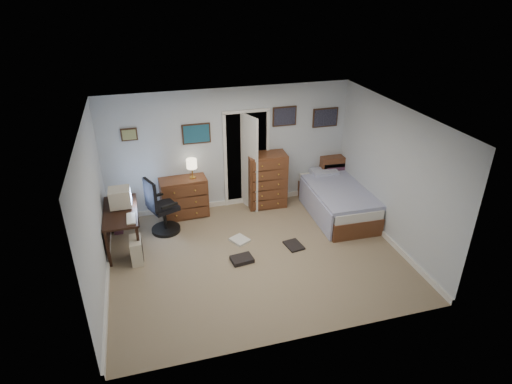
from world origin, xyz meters
TOP-DOWN VIEW (x-y plane):
  - floor at (0.00, 0.00)m, footprint 5.00×4.00m
  - computer_desk at (-2.29, 0.97)m, footprint 0.59×1.25m
  - crt_monitor at (-2.18, 1.12)m, footprint 0.38×0.35m
  - keyboard at (-2.02, 0.62)m, footprint 0.15×0.39m
  - pc_tower at (-2.00, 0.42)m, footprint 0.20×0.40m
  - office_chair at (-1.50, 1.24)m, footprint 0.72×0.72m
  - media_stack at (-2.32, 1.45)m, footprint 0.16×0.16m
  - low_dresser at (-1.01, 1.77)m, footprint 0.94×0.51m
  - table_lamp at (-0.81, 1.77)m, footprint 0.22×0.22m
  - doorway at (0.35, 2.27)m, footprint 0.96×1.12m
  - tall_dresser at (0.72, 1.75)m, footprint 0.81×0.50m
  - headboard_bookcase at (2.49, 1.86)m, footprint 1.00×0.31m
  - bed at (1.98, 1.00)m, footprint 1.12×2.03m
  - wall_posters at (0.57, 1.98)m, footprint 4.38×0.04m
  - floor_clutter at (0.00, 0.13)m, footprint 1.38×0.98m

SIDE VIEW (x-z plane):
  - floor at x=0.00m, z-range -0.02..0.00m
  - floor_clutter at x=0.00m, z-range -0.01..0.06m
  - pc_tower at x=-2.00m, z-range 0.00..0.43m
  - bed at x=1.98m, z-range -0.02..0.64m
  - media_stack at x=-2.32m, z-range 0.00..0.81m
  - low_dresser at x=-1.01m, z-range 0.00..0.81m
  - office_chair at x=-1.50m, z-range -0.13..1.00m
  - headboard_bookcase at x=2.49m, z-range 0.03..0.91m
  - computer_desk at x=-2.29m, z-range 0.19..0.91m
  - tall_dresser at x=0.72m, z-range 0.00..1.17m
  - keyboard at x=-2.02m, z-range 0.72..0.74m
  - crt_monitor at x=-2.18m, z-range 0.73..1.07m
  - doorway at x=0.35m, z-range -0.02..2.03m
  - table_lamp at x=-0.81m, z-range 0.91..1.30m
  - wall_posters at x=0.57m, z-range 1.45..2.05m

